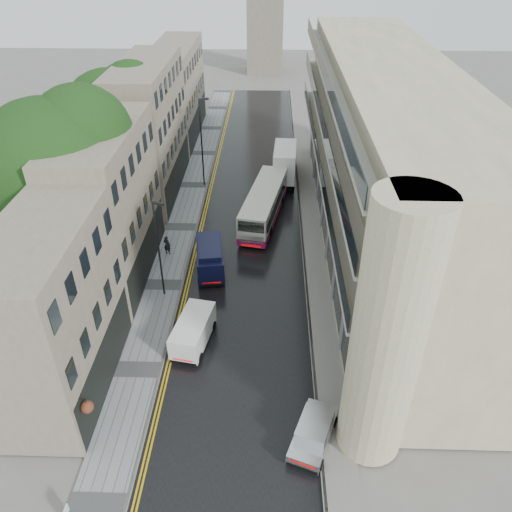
# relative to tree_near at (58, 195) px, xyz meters

# --- Properties ---
(road) EXTENTS (9.00, 85.00, 0.02)m
(road) POSITION_rel_tree_near_xyz_m (12.50, 7.50, -6.94)
(road) COLOR black
(road) RESTS_ON ground
(left_sidewalk) EXTENTS (2.70, 85.00, 0.12)m
(left_sidewalk) POSITION_rel_tree_near_xyz_m (6.65, 7.50, -6.89)
(left_sidewalk) COLOR gray
(left_sidewalk) RESTS_ON ground
(right_sidewalk) EXTENTS (1.80, 85.00, 0.12)m
(right_sidewalk) POSITION_rel_tree_near_xyz_m (17.90, 7.50, -6.89)
(right_sidewalk) COLOR slate
(right_sidewalk) RESTS_ON ground
(old_shop_row) EXTENTS (4.50, 56.00, 12.00)m
(old_shop_row) POSITION_rel_tree_near_xyz_m (3.05, 10.00, -0.95)
(old_shop_row) COLOR gray
(old_shop_row) RESTS_ON ground
(modern_block) EXTENTS (8.00, 40.00, 14.00)m
(modern_block) POSITION_rel_tree_near_xyz_m (22.80, 6.00, 0.05)
(modern_block) COLOR beige
(modern_block) RESTS_ON ground
(tree_near) EXTENTS (10.56, 10.56, 13.89)m
(tree_near) POSITION_rel_tree_near_xyz_m (0.00, 0.00, 0.00)
(tree_near) COLOR black
(tree_near) RESTS_ON ground
(tree_far) EXTENTS (9.24, 9.24, 12.46)m
(tree_far) POSITION_rel_tree_near_xyz_m (0.30, 13.00, -0.72)
(tree_far) COLOR black
(tree_far) RESTS_ON ground
(cream_bus) EXTENTS (4.24, 10.69, 2.85)m
(cream_bus) POSITION_rel_tree_near_xyz_m (12.17, 6.60, -5.50)
(cream_bus) COLOR beige
(cream_bus) RESTS_ON road
(white_lorry) EXTENTS (2.50, 7.20, 3.73)m
(white_lorry) POSITION_rel_tree_near_xyz_m (14.68, 15.96, -5.06)
(white_lorry) COLOR white
(white_lorry) RESTS_ON road
(silver_hatchback) EXTENTS (2.87, 4.15, 1.43)m
(silver_hatchback) POSITION_rel_tree_near_xyz_m (15.51, -14.62, -6.21)
(silver_hatchback) COLOR #B8B7BD
(silver_hatchback) RESTS_ON road
(white_van) EXTENTS (2.52, 4.43, 1.89)m
(white_van) POSITION_rel_tree_near_xyz_m (8.56, -7.93, -5.98)
(white_van) COLOR white
(white_van) RESTS_ON road
(navy_van) EXTENTS (2.58, 5.01, 2.44)m
(navy_van) POSITION_rel_tree_near_xyz_m (9.20, -0.46, -5.70)
(navy_van) COLOR black
(navy_van) RESTS_ON road
(pedestrian) EXTENTS (0.68, 0.55, 1.61)m
(pedestrian) POSITION_rel_tree_near_xyz_m (6.20, 3.29, -6.02)
(pedestrian) COLOR black
(pedestrian) RESTS_ON left_sidewalk
(lamp_post_near) EXTENTS (0.84, 0.45, 7.38)m
(lamp_post_near) POSITION_rel_tree_near_xyz_m (6.87, -1.88, -3.14)
(lamp_post_near) COLOR black
(lamp_post_near) RESTS_ON left_sidewalk
(lamp_post_far) EXTENTS (0.98, 0.53, 8.59)m
(lamp_post_far) POSITION_rel_tree_near_xyz_m (7.64, 15.88, -2.53)
(lamp_post_far) COLOR black
(lamp_post_far) RESTS_ON left_sidewalk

